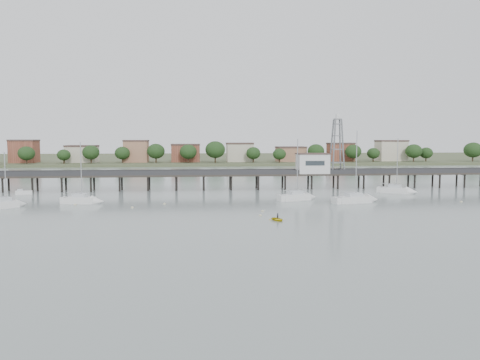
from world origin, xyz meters
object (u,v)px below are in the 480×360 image
object	(u,v)px
sailboat_a	(10,204)
sailboat_c	(301,197)
sailboat_d	(360,199)
sailboat_e	(401,191)
sailboat_b	(86,200)
pier	(217,175)
lattice_tower	(337,146)
yellow_dinghy	(278,221)
white_tender	(23,193)

from	to	relation	value
sailboat_a	sailboat_c	xyz separation A→B (m)	(57.50, 5.62, -0.01)
sailboat_d	sailboat_e	xyz separation A→B (m)	(15.34, 14.80, 0.01)
sailboat_b	sailboat_e	world-z (taller)	sailboat_e
pier	sailboat_b	distance (m)	36.54
lattice_tower	sailboat_c	bearing A→B (deg)	-123.45
pier	yellow_dinghy	xyz separation A→B (m)	(7.27, -46.88, -3.79)
yellow_dinghy	white_tender	bearing A→B (deg)	123.73
sailboat_a	sailboat_e	size ratio (longest dim) A/B	0.79
sailboat_a	sailboat_b	bearing A→B (deg)	-21.67
white_tender	yellow_dinghy	xyz separation A→B (m)	(53.16, -40.82, -0.43)
pier	yellow_dinghy	distance (m)	47.59
sailboat_a	sailboat_b	world-z (taller)	sailboat_b
sailboat_e	yellow_dinghy	world-z (taller)	sailboat_e
sailboat_d	white_tender	distance (m)	76.95
sailboat_a	white_tender	world-z (taller)	sailboat_a
sailboat_d	sailboat_e	bearing A→B (deg)	29.83
sailboat_c	yellow_dinghy	bearing A→B (deg)	-130.11
pier	sailboat_d	bearing A→B (deg)	-44.38
sailboat_a	sailboat_c	distance (m)	57.77
pier	white_tender	xyz separation A→B (m)	(-45.90, -6.06, -3.36)
sailboat_b	sailboat_d	xyz separation A→B (m)	(55.70, -3.78, -0.01)
sailboat_c	sailboat_e	distance (m)	28.38
sailboat_c	white_tender	distance (m)	64.70
sailboat_d	yellow_dinghy	size ratio (longest dim) A/B	5.28
pier	sailboat_e	size ratio (longest dim) A/B	10.73
lattice_tower	yellow_dinghy	xyz separation A→B (m)	(-24.23, -46.88, -11.10)
sailboat_b	sailboat_c	size ratio (longest dim) A/B	0.95
pier	sailboat_c	distance (m)	28.11
lattice_tower	sailboat_e	size ratio (longest dim) A/B	1.11
white_tender	sailboat_c	bearing A→B (deg)	-30.75
sailboat_c	sailboat_e	xyz separation A→B (m)	(26.65, 9.75, -0.00)
white_tender	sailboat_e	bearing A→B (deg)	-20.35
sailboat_d	white_tender	world-z (taller)	sailboat_d
sailboat_d	white_tender	bearing A→B (deg)	149.73
pier	sailboat_a	size ratio (longest dim) A/B	13.62
pier	sailboat_d	world-z (taller)	sailboat_d
sailboat_e	white_tender	world-z (taller)	sailboat_e
lattice_tower	yellow_dinghy	size ratio (longest dim) A/B	5.25
sailboat_e	white_tender	distance (m)	89.51
pier	sailboat_c	world-z (taller)	sailboat_c
sailboat_a	pier	bearing A→B (deg)	-5.52
pier	white_tender	world-z (taller)	pier
sailboat_b	sailboat_e	xyz separation A→B (m)	(71.04, 11.03, -0.00)
sailboat_e	lattice_tower	bearing A→B (deg)	167.46
sailboat_a	sailboat_d	size ratio (longest dim) A/B	0.71
pier	sailboat_e	bearing A→B (deg)	-16.23
yellow_dinghy	sailboat_b	bearing A→B (deg)	127.63
sailboat_c	sailboat_e	bearing A→B (deg)	1.07
pier	white_tender	bearing A→B (deg)	-172.48
lattice_tower	yellow_dinghy	distance (m)	53.93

